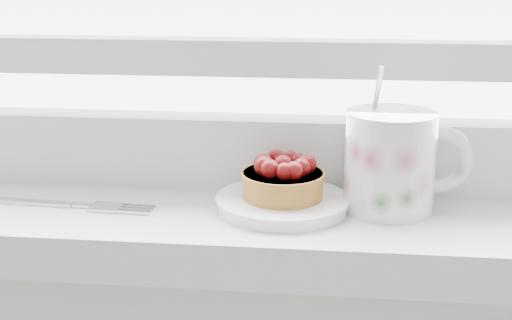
# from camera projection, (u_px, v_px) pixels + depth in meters

# --- Properties ---
(saucer) EXTENTS (0.12, 0.12, 0.01)m
(saucer) POSITION_uv_depth(u_px,v_px,m) (283.00, 203.00, 0.66)
(saucer) COLOR white
(saucer) RESTS_ON windowsill
(raspberry_tart) EXTENTS (0.08, 0.08, 0.04)m
(raspberry_tart) POSITION_uv_depth(u_px,v_px,m) (283.00, 178.00, 0.65)
(raspberry_tart) COLOR #925C1F
(raspberry_tart) RESTS_ON saucer
(floral_mug) EXTENTS (0.12, 0.09, 0.13)m
(floral_mug) POSITION_uv_depth(u_px,v_px,m) (393.00, 160.00, 0.65)
(floral_mug) COLOR silver
(floral_mug) RESTS_ON windowsill
(fork) EXTENTS (0.19, 0.03, 0.00)m
(fork) POSITION_uv_depth(u_px,v_px,m) (57.00, 204.00, 0.67)
(fork) COLOR silver
(fork) RESTS_ON windowsill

